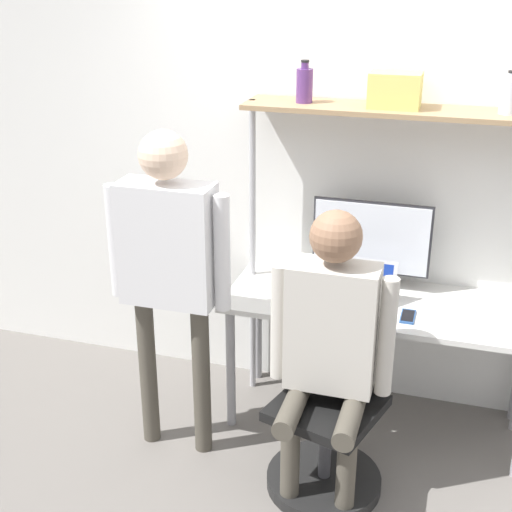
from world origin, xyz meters
TOP-DOWN VIEW (x-y plane):
  - ground_plane at (0.00, 0.00)m, footprint 12.00×12.00m
  - wall_back at (0.00, 0.68)m, footprint 8.00×0.06m
  - desk at (0.00, 0.33)m, footprint 1.62×0.63m
  - shelf_unit at (0.00, 0.48)m, footprint 1.54×0.31m
  - monitor at (-0.09, 0.50)m, footprint 0.63×0.21m
  - laptop at (-0.10, 0.27)m, footprint 0.33×0.24m
  - cell_phone at (0.15, 0.20)m, footprint 0.07×0.15m
  - office_chair at (-0.14, -0.23)m, footprint 0.57×0.57m
  - person_seated at (-0.15, -0.27)m, footprint 0.57×0.47m
  - person_standing at (-0.97, -0.16)m, footprint 0.62×0.23m
  - bottle_clear at (0.50, 0.48)m, footprint 0.09×0.09m
  - bottle_purple at (-0.47, 0.48)m, footprint 0.08×0.08m
  - storage_box at (-0.03, 0.48)m, footprint 0.25×0.17m

SIDE VIEW (x-z plane):
  - ground_plane at x=0.00m, z-range 0.00..0.00m
  - office_chair at x=-0.14m, z-range -0.18..0.75m
  - desk at x=0.00m, z-range 0.29..1.03m
  - cell_phone at x=0.15m, z-range 0.74..0.75m
  - laptop at x=-0.10m, z-range 0.69..0.92m
  - person_seated at x=-0.15m, z-range 0.13..1.55m
  - monitor at x=-0.09m, z-range 0.76..1.25m
  - person_standing at x=-0.97m, z-range 0.24..1.93m
  - wall_back at x=0.00m, z-range 0.00..2.70m
  - shelf_unit at x=0.00m, z-range 0.62..2.34m
  - storage_box at x=-0.03m, z-range 1.72..1.89m
  - bottle_clear at x=0.50m, z-range 1.71..1.91m
  - bottle_purple at x=-0.47m, z-range 1.71..1.92m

